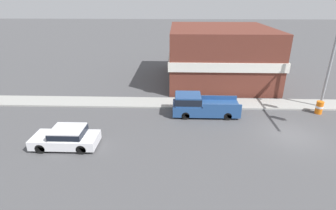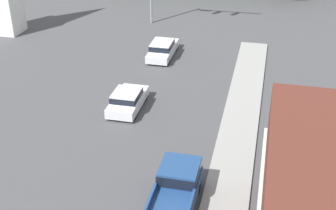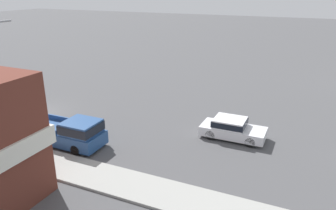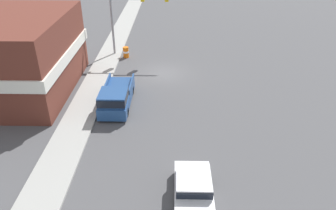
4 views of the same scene
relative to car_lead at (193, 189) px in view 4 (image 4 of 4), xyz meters
name	(u,v)px [view 4 (image 4 of 4)]	position (x,y,z in m)	size (l,w,h in m)	color
ground_plane	(163,73)	(2.11, -15.57, -0.72)	(200.00, 200.00, 0.00)	#4C4C4F
sidewalk_curb	(101,72)	(7.81, -15.57, -0.65)	(2.40, 60.00, 0.14)	#9E9E99
near_signal_assembly	(137,2)	(4.76, -20.27, 4.66)	(8.34, 0.49, 7.37)	gray
car_lead	(193,189)	(0.00, 0.00, 0.00)	(1.91, 4.28, 1.37)	black
pickup_truck_parked	(116,97)	(5.37, -9.21, 0.18)	(2.06, 5.51, 1.82)	black
construction_barrel	(126,52)	(6.01, -19.46, -0.16)	(0.59, 0.59, 1.10)	orange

